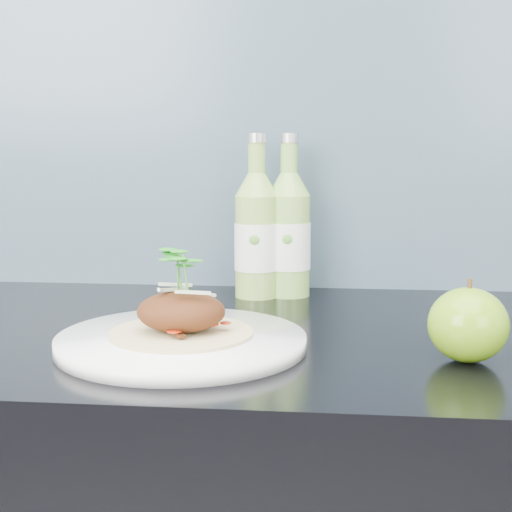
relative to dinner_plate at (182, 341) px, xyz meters
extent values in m
cube|color=#739BB5|center=(0.10, 0.40, 0.34)|extent=(4.00, 0.02, 0.70)
cylinder|color=white|center=(0.00, 0.00, 0.00)|extent=(0.35, 0.35, 0.02)
cylinder|color=tan|center=(0.00, 0.00, 0.01)|extent=(0.17, 0.17, 0.00)
ellipsoid|color=#53270F|center=(0.00, 0.00, 0.04)|extent=(0.10, 0.09, 0.05)
ellipsoid|color=#5A9510|center=(0.32, -0.02, 0.03)|extent=(0.11, 0.11, 0.08)
cylinder|color=#472D14|center=(0.32, -0.02, 0.08)|extent=(0.01, 0.00, 0.01)
cylinder|color=#89B94D|center=(0.06, 0.31, 0.07)|extent=(0.07, 0.07, 0.16)
cone|color=#89B94D|center=(0.06, 0.31, 0.17)|extent=(0.07, 0.07, 0.04)
cylinder|color=#89B94D|center=(0.06, 0.31, 0.21)|extent=(0.03, 0.03, 0.05)
cylinder|color=silver|center=(0.06, 0.31, 0.24)|extent=(0.03, 0.03, 0.01)
cylinder|color=white|center=(0.06, 0.31, 0.07)|extent=(0.07, 0.07, 0.07)
ellipsoid|color=#59A533|center=(0.06, 0.27, 0.09)|extent=(0.02, 0.00, 0.02)
cylinder|color=#84B84C|center=(0.10, 0.32, 0.07)|extent=(0.07, 0.07, 0.16)
cone|color=#84B84C|center=(0.10, 0.32, 0.17)|extent=(0.07, 0.07, 0.04)
cylinder|color=#84B84C|center=(0.10, 0.32, 0.21)|extent=(0.03, 0.03, 0.05)
cylinder|color=silver|center=(0.10, 0.32, 0.24)|extent=(0.03, 0.03, 0.01)
cylinder|color=white|center=(0.10, 0.32, 0.07)|extent=(0.07, 0.07, 0.07)
ellipsoid|color=#59A533|center=(0.10, 0.29, 0.09)|extent=(0.02, 0.00, 0.02)
camera|label=1|loc=(0.17, -0.78, 0.22)|focal=50.00mm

